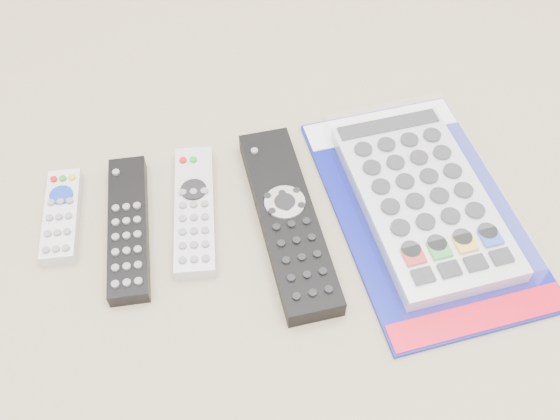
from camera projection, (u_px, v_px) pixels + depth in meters
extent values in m
plane|color=gray|center=(260.00, 213.00, 0.75)|extent=(5.00, 5.00, 0.00)
cube|color=silver|center=(62.00, 216.00, 0.74)|extent=(0.05, 0.13, 0.02)
cylinder|color=#162FA5|center=(61.00, 195.00, 0.74)|extent=(0.03, 0.03, 0.00)
cube|color=black|center=(128.00, 226.00, 0.73)|extent=(0.06, 0.20, 0.02)
cube|color=silver|center=(195.00, 209.00, 0.74)|extent=(0.07, 0.19, 0.02)
cylinder|color=black|center=(194.00, 189.00, 0.75)|extent=(0.04, 0.04, 0.00)
cube|color=black|center=(287.00, 218.00, 0.73)|extent=(0.06, 0.26, 0.03)
cylinder|color=silver|center=(285.00, 202.00, 0.73)|extent=(0.05, 0.05, 0.00)
cube|color=navy|center=(422.00, 209.00, 0.75)|extent=(0.22, 0.35, 0.01)
cube|color=white|center=(380.00, 124.00, 0.83)|extent=(0.20, 0.05, 0.00)
cube|color=red|center=(479.00, 317.00, 0.66)|extent=(0.20, 0.04, 0.00)
cube|color=silver|center=(422.00, 199.00, 0.74)|extent=(0.15, 0.27, 0.02)
cube|color=white|center=(424.00, 194.00, 0.74)|extent=(0.17, 0.28, 0.04)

